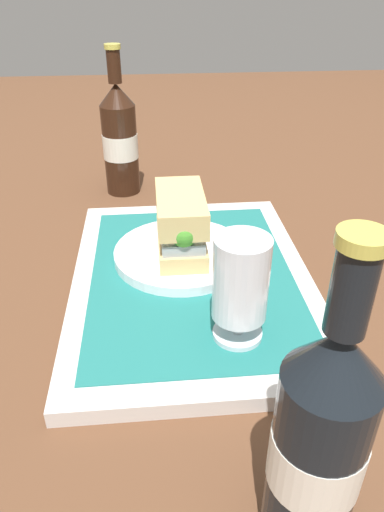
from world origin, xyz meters
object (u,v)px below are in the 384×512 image
object	(u,v)px
beer_glass	(240,286)
second_bottle	(120,139)
sandwich	(181,224)
plate	(181,254)
beer_bottle	(319,443)

from	to	relation	value
beer_glass	second_bottle	distance (m)	0.49
second_bottle	sandwich	bearing A→B (deg)	17.16
plate	beer_glass	distance (m)	0.19
plate	beer_bottle	xyz separation A→B (m)	(0.38, 0.07, 0.08)
plate	second_bottle	xyz separation A→B (m)	(-0.29, -0.09, 0.08)
beer_bottle	beer_glass	bearing A→B (deg)	-175.76
sandwich	beer_bottle	size ratio (longest dim) A/B	0.50
sandwich	beer_bottle	xyz separation A→B (m)	(0.37, 0.07, 0.03)
beer_glass	second_bottle	bearing A→B (deg)	-162.93
plate	beer_glass	bearing A→B (deg)	16.60
plate	sandwich	bearing A→B (deg)	0.26
plate	beer_bottle	size ratio (longest dim) A/B	0.71
beer_glass	second_bottle	world-z (taller)	second_bottle
plate	second_bottle	distance (m)	0.32
plate	beer_glass	xyz separation A→B (m)	(0.17, 0.05, 0.06)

